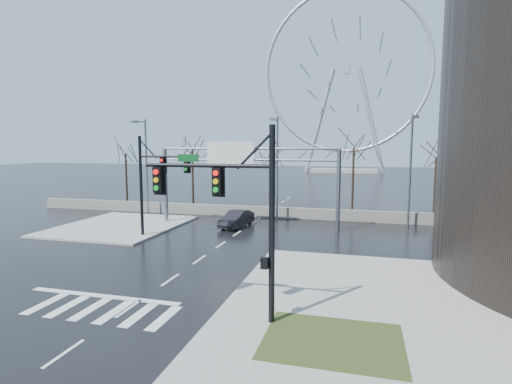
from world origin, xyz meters
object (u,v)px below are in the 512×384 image
(signal_mast_near, at_px, (238,205))
(ferris_wheel, at_px, (346,77))
(car, at_px, (237,219))
(signal_mast_far, at_px, (153,177))
(sign_gantry, at_px, (243,169))

(signal_mast_near, bearing_deg, ferris_wheel, 90.08)
(ferris_wheel, bearing_deg, car, -94.18)
(ferris_wheel, xyz_separation_m, car, (-5.87, -80.41, -25.40))
(signal_mast_near, relative_size, signal_mast_far, 1.00)
(signal_mast_far, bearing_deg, ferris_wheel, 82.80)
(signal_mast_near, distance_m, car, 20.01)
(signal_mast_far, bearing_deg, car, 48.43)
(ferris_wheel, distance_m, car, 84.53)
(ferris_wheel, bearing_deg, signal_mast_near, -89.92)
(sign_gantry, bearing_deg, signal_mast_far, -132.47)
(signal_mast_far, distance_m, car, 8.57)
(signal_mast_far, distance_m, sign_gantry, 8.14)
(ferris_wheel, bearing_deg, sign_gantry, -93.84)
(signal_mast_near, height_order, signal_mast_far, same)
(signal_mast_near, xyz_separation_m, ferris_wheel, (-0.14, 99.04, 21.26))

